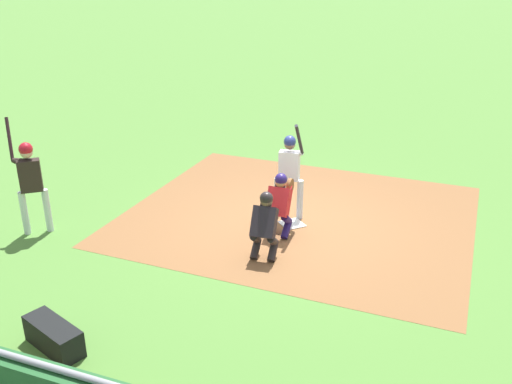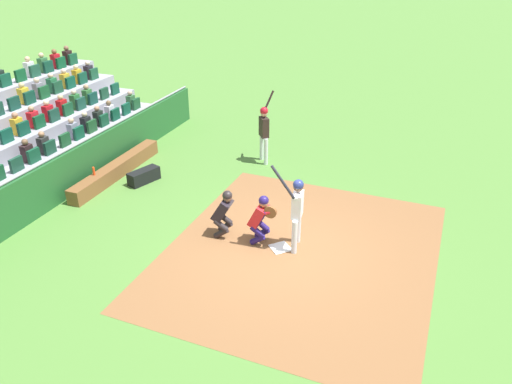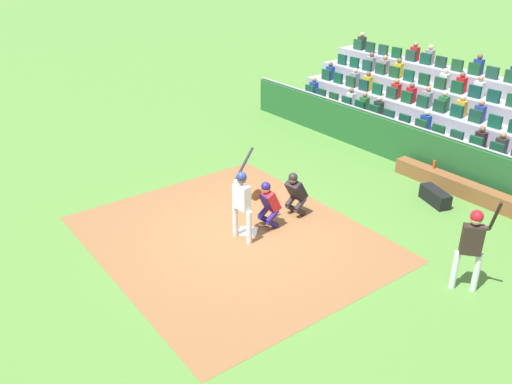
{
  "view_description": "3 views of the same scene",
  "coord_description": "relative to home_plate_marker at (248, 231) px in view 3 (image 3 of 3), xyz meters",
  "views": [
    {
      "loc": [
        2.96,
        -9.89,
        4.99
      ],
      "look_at": [
        -0.42,
        -0.96,
        1.03
      ],
      "focal_mm": 39.27,
      "sensor_mm": 36.0,
      "label": 1
    },
    {
      "loc": [
        9.32,
        2.95,
        6.58
      ],
      "look_at": [
        -0.17,
        -0.68,
        1.29
      ],
      "focal_mm": 34.67,
      "sensor_mm": 36.0,
      "label": 2
    },
    {
      "loc": [
        -9.12,
        6.89,
        6.78
      ],
      "look_at": [
        0.05,
        -0.28,
        1.0
      ],
      "focal_mm": 37.63,
      "sensor_mm": 36.0,
      "label": 3
    }
  ],
  "objects": [
    {
      "name": "on_deck_batter",
      "position": [
        -4.61,
        -2.1,
        1.15
      ],
      "size": [
        0.77,
        0.45,
        2.27
      ],
      "color": "silver",
      "rests_on": "ground_plane"
    },
    {
      "name": "dugout_wall",
      "position": [
        0.0,
        -6.49,
        0.63
      ],
      "size": [
        15.06,
        0.24,
        1.34
      ],
      "color": "#205729",
      "rests_on": "ground_plane"
    },
    {
      "name": "dugout_bench",
      "position": [
        -1.97,
        -5.94,
        0.2
      ],
      "size": [
        4.11,
        0.4,
        0.44
      ],
      "primitive_type": "cube",
      "color": "brown",
      "rests_on": "ground_plane"
    },
    {
      "name": "ground_plane",
      "position": [
        0.0,
        0.0,
        -0.02
      ],
      "size": [
        160.0,
        160.0,
        0.0
      ],
      "primitive_type": "plane",
      "color": "#4E7F34"
    },
    {
      "name": "infield_dirt_patch",
      "position": [
        0.0,
        0.5,
        -0.01
      ],
      "size": [
        7.14,
        6.17,
        0.01
      ],
      "primitive_type": "cube",
      "rotation": [
        0.0,
        0.0,
        -0.02
      ],
      "color": "brown",
      "rests_on": "ground_plane"
    },
    {
      "name": "equipment_duffel_bag",
      "position": [
        -1.9,
        -4.93,
        0.18
      ],
      "size": [
        1.05,
        0.67,
        0.4
      ],
      "primitive_type": "cube",
      "rotation": [
        0.0,
        0.0,
        -0.34
      ],
      "color": "black",
      "rests_on": "ground_plane"
    },
    {
      "name": "bleacher_stand",
      "position": [
        -0.02,
        -10.08,
        0.79
      ],
      "size": [
        14.71,
        3.63,
        2.74
      ],
      "color": "#9695A1",
      "rests_on": "ground_plane"
    },
    {
      "name": "home_plate_umpire",
      "position": [
        -0.06,
        -1.47,
        0.67
      ],
      "size": [
        0.49,
        0.53,
        1.26
      ],
      "color": "black",
      "rests_on": "ground_plane"
    },
    {
      "name": "batter_at_plate",
      "position": [
        -0.17,
        0.31,
        1.09
      ],
      "size": [
        0.63,
        0.7,
        2.17
      ],
      "color": "silver",
      "rests_on": "ground_plane"
    },
    {
      "name": "water_bottle_on_bench",
      "position": [
        -1.04,
        -6.01,
        0.55
      ],
      "size": [
        0.07,
        0.07,
        0.25
      ],
      "primitive_type": "cylinder",
      "color": "#E24218",
      "rests_on": "dugout_bench"
    },
    {
      "name": "home_plate_marker",
      "position": [
        0.0,
        0.0,
        0.0
      ],
      "size": [
        0.62,
        0.62,
        0.02
      ],
      "primitive_type": "cube",
      "rotation": [
        0.0,
        0.0,
        0.79
      ],
      "color": "white",
      "rests_on": "infield_dirt_patch"
    },
    {
      "name": "catcher_crouching",
      "position": [
        -0.09,
        -0.53,
        0.7
      ],
      "size": [
        0.46,
        0.71,
        1.28
      ],
      "color": "navy",
      "rests_on": "ground_plane"
    }
  ]
}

